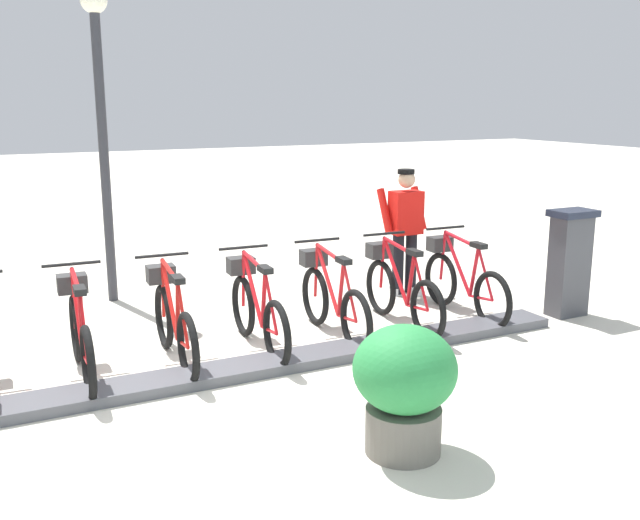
{
  "coord_description": "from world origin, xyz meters",
  "views": [
    {
      "loc": [
        -6.03,
        1.9,
        2.56
      ],
      "look_at": [
        0.5,
        -1.36,
        0.9
      ],
      "focal_mm": 40.19,
      "sensor_mm": 36.0,
      "label": 1
    }
  ],
  "objects": [
    {
      "name": "dock_rail_base",
      "position": [
        0.0,
        0.0,
        0.05
      ],
      "size": [
        0.44,
        7.82,
        0.1
      ],
      "primitive_type": "cube",
      "color": "#47474C",
      "rests_on": "ground"
    },
    {
      "name": "bike_docked_2",
      "position": [
        0.62,
        -1.56,
        0.43
      ],
      "size": [
        1.72,
        0.54,
        1.02
      ],
      "color": "black",
      "rests_on": "ground"
    },
    {
      "name": "payment_kiosk",
      "position": [
        0.05,
        -4.44,
        0.67
      ],
      "size": [
        0.36,
        0.52,
        1.28
      ],
      "color": "#38383D",
      "rests_on": "ground"
    },
    {
      "name": "bike_docked_1",
      "position": [
        0.62,
        -2.44,
        0.43
      ],
      "size": [
        1.72,
        0.54,
        1.02
      ],
      "color": "black",
      "rests_on": "ground"
    },
    {
      "name": "bike_docked_0",
      "position": [
        0.62,
        -3.31,
        0.43
      ],
      "size": [
        1.72,
        0.54,
        1.02
      ],
      "color": "black",
      "rests_on": "ground"
    },
    {
      "name": "lamp_post",
      "position": [
        3.15,
        0.32,
        2.53
      ],
      "size": [
        0.32,
        0.32,
        3.85
      ],
      "color": "#2D2D33",
      "rests_on": "ground"
    },
    {
      "name": "bike_docked_4",
      "position": [
        0.62,
        0.2,
        0.43
      ],
      "size": [
        1.72,
        0.54,
        1.02
      ],
      "color": "black",
      "rests_on": "ground"
    },
    {
      "name": "ground_plane",
      "position": [
        0.0,
        0.0,
        0.0
      ],
      "size": [
        60.0,
        60.0,
        0.0
      ],
      "primitive_type": "plane",
      "color": "beige"
    },
    {
      "name": "bike_docked_3",
      "position": [
        0.62,
        -0.68,
        0.43
      ],
      "size": [
        1.72,
        0.54,
        1.02
      ],
      "color": "black",
      "rests_on": "ground"
    },
    {
      "name": "bike_docked_5",
      "position": [
        0.62,
        1.07,
        0.43
      ],
      "size": [
        1.72,
        0.54,
        1.02
      ],
      "color": "black",
      "rests_on": "ground"
    },
    {
      "name": "worker_near_rack",
      "position": [
        1.72,
        -3.21,
        0.91
      ],
      "size": [
        0.47,
        0.63,
        1.66
      ],
      "color": "white",
      "rests_on": "ground"
    },
    {
      "name": "planter_bush",
      "position": [
        -1.96,
        -0.81,
        0.54
      ],
      "size": [
        0.76,
        0.76,
        0.97
      ],
      "color": "#59544C",
      "rests_on": "ground"
    }
  ]
}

